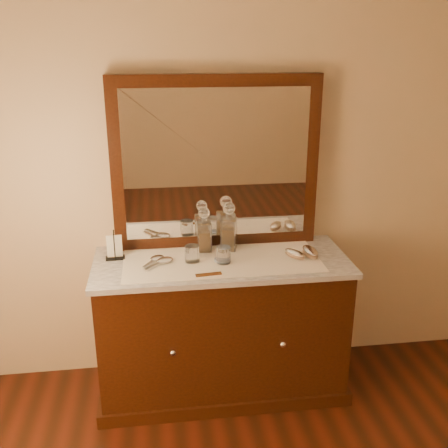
{
  "coord_description": "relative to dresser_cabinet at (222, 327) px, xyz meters",
  "views": [
    {
      "loc": [
        -0.35,
        -0.69,
        2.02
      ],
      "look_at": [
        0.0,
        1.85,
        1.1
      ],
      "focal_mm": 41.3,
      "sensor_mm": 36.0,
      "label": 1
    }
  ],
  "objects": [
    {
      "name": "brush_near",
      "position": [
        0.42,
        -0.03,
        0.46
      ],
      "size": [
        0.12,
        0.15,
        0.04
      ],
      "color": "#9D7B60",
      "rests_on": "lace_runner"
    },
    {
      "name": "comb",
      "position": [
        -0.1,
        -0.2,
        0.45
      ],
      "size": [
        0.14,
        0.04,
        0.01
      ],
      "primitive_type": "cube",
      "rotation": [
        0.0,
        0.0,
        0.1
      ],
      "color": "brown",
      "rests_on": "lace_runner"
    },
    {
      "name": "napkin_rack",
      "position": [
        -0.6,
        0.1,
        0.5
      ],
      "size": [
        0.11,
        0.07,
        0.16
      ],
      "color": "black",
      "rests_on": "marble_top"
    },
    {
      "name": "decanter_right",
      "position": [
        0.06,
        0.14,
        0.56
      ],
      "size": [
        0.11,
        0.11,
        0.29
      ],
      "color": "#965F15",
      "rests_on": "lace_runner"
    },
    {
      "name": "knob_left",
      "position": [
        -0.3,
        -0.28,
        0.04
      ],
      "size": [
        0.04,
        0.04,
        0.04
      ],
      "primitive_type": "sphere",
      "color": "silver",
      "rests_on": "dresser_cabinet"
    },
    {
      "name": "lace_runner",
      "position": [
        0.0,
        -0.02,
        0.44
      ],
      "size": [
        1.1,
        0.45,
        0.0
      ],
      "primitive_type": "cube",
      "color": "white",
      "rests_on": "marble_top"
    },
    {
      "name": "dresser_cabinet",
      "position": [
        0.0,
        0.0,
        0.0
      ],
      "size": [
        1.4,
        0.55,
        0.82
      ],
      "primitive_type": "cube",
      "color": "black",
      "rests_on": "floor"
    },
    {
      "name": "mirror_glass",
      "position": [
        0.0,
        0.21,
        0.94
      ],
      "size": [
        1.06,
        0.01,
        0.86
      ],
      "primitive_type": "cube",
      "color": "white",
      "rests_on": "marble_top"
    },
    {
      "name": "marble_top",
      "position": [
        0.0,
        0.0,
        0.42
      ],
      "size": [
        1.44,
        0.59,
        0.03
      ],
      "primitive_type": "cube",
      "color": "white",
      "rests_on": "dresser_cabinet"
    },
    {
      "name": "mirror_frame",
      "position": [
        0.0,
        0.25,
        0.94
      ],
      "size": [
        1.2,
        0.08,
        1.0
      ],
      "primitive_type": "cube",
      "color": "black",
      "rests_on": "marble_top"
    },
    {
      "name": "pin_dish",
      "position": [
        -0.01,
        -0.03,
        0.45
      ],
      "size": [
        0.08,
        0.08,
        0.01
      ],
      "primitive_type": "cylinder",
      "rotation": [
        0.0,
        0.0,
        0.04
      ],
      "color": "silver",
      "rests_on": "lace_runner"
    },
    {
      "name": "hand_mirror_inner",
      "position": [
        -0.33,
        -0.01,
        0.45
      ],
      "size": [
        0.18,
        0.19,
        0.02
      ],
      "color": "silver",
      "rests_on": "lace_runner"
    },
    {
      "name": "decanter_left",
      "position": [
        -0.08,
        0.14,
        0.55
      ],
      "size": [
        0.08,
        0.08,
        0.27
      ],
      "color": "#965F15",
      "rests_on": "lace_runner"
    },
    {
      "name": "hand_mirror_outer",
      "position": [
        -0.37,
        0.03,
        0.45
      ],
      "size": [
        0.14,
        0.18,
        0.02
      ],
      "color": "silver",
      "rests_on": "lace_runner"
    },
    {
      "name": "dresser_plinth",
      "position": [
        0.0,
        0.0,
        -0.37
      ],
      "size": [
        1.46,
        0.59,
        0.08
      ],
      "primitive_type": "cube",
      "color": "black",
      "rests_on": "floor"
    },
    {
      "name": "room_shell",
      "position": [
        0.0,
        -1.96,
        0.99
      ],
      "size": [
        8.5,
        9.0,
        2.8
      ],
      "color": "black",
      "rests_on": "ground"
    },
    {
      "name": "knob_right",
      "position": [
        0.3,
        -0.28,
        0.04
      ],
      "size": [
        0.04,
        0.04,
        0.04
      ],
      "primitive_type": "sphere",
      "color": "silver",
      "rests_on": "dresser_cabinet"
    },
    {
      "name": "brush_far",
      "position": [
        0.51,
        -0.02,
        0.47
      ],
      "size": [
        0.08,
        0.17,
        0.04
      ],
      "color": "#9D7B60",
      "rests_on": "lace_runner"
    },
    {
      "name": "tumblers",
      "position": [
        -0.08,
        -0.03,
        0.49
      ],
      "size": [
        0.25,
        0.12,
        0.09
      ],
      "color": "white",
      "rests_on": "lace_runner"
    }
  ]
}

